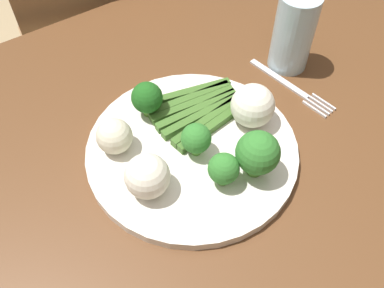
{
  "coord_description": "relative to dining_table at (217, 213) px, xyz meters",
  "views": [
    {
      "loc": [
        0.21,
        0.23,
        1.22
      ],
      "look_at": [
        0.01,
        -0.06,
        0.77
      ],
      "focal_mm": 38.79,
      "sensor_mm": 36.0,
      "label": 1
    }
  ],
  "objects": [
    {
      "name": "cauliflower_near_fork",
      "position": [
        -0.09,
        -0.05,
        0.14
      ],
      "size": [
        0.06,
        0.06,
        0.06
      ],
      "primitive_type": "sphere",
      "color": "white",
      "rests_on": "plate"
    },
    {
      "name": "dining_table",
      "position": [
        0.0,
        0.0,
        0.0
      ],
      "size": [
        1.48,
        0.92,
        0.75
      ],
      "color": "brown",
      "rests_on": "ground_plane"
    },
    {
      "name": "cauliflower_mid",
      "position": [
        0.09,
        -0.12,
        0.14
      ],
      "size": [
        0.05,
        0.05,
        0.05
      ],
      "primitive_type": "sphere",
      "color": "beige",
      "rests_on": "plate"
    },
    {
      "name": "asparagus_bundle",
      "position": [
        -0.04,
        -0.11,
        0.12
      ],
      "size": [
        0.15,
        0.11,
        0.01
      ],
      "rotation": [
        0.0,
        0.0,
        6.23
      ],
      "color": "#3D6626",
      "rests_on": "plate"
    },
    {
      "name": "broccoli_left",
      "position": [
        0.02,
        -0.15,
        0.14
      ],
      "size": [
        0.05,
        0.05,
        0.06
      ],
      "color": "#4C7F2B",
      "rests_on": "plate"
    },
    {
      "name": "plate",
      "position": [
        0.01,
        -0.06,
        0.1
      ],
      "size": [
        0.3,
        0.3,
        0.01
      ],
      "primitive_type": "cylinder",
      "color": "silver",
      "rests_on": "dining_table"
    },
    {
      "name": "broccoli_right",
      "position": [
        -0.04,
        0.02,
        0.15
      ],
      "size": [
        0.06,
        0.06,
        0.07
      ],
      "color": "#609E3D",
      "rests_on": "plate"
    },
    {
      "name": "water_glass",
      "position": [
        -0.24,
        -0.12,
        0.16
      ],
      "size": [
        0.07,
        0.07,
        0.13
      ],
      "primitive_type": "cylinder",
      "color": "silver",
      "rests_on": "dining_table"
    },
    {
      "name": "broccoli_near_center",
      "position": [
        0.01,
        0.01,
        0.14
      ],
      "size": [
        0.04,
        0.04,
        0.05
      ],
      "color": "#609E3D",
      "rests_on": "plate"
    },
    {
      "name": "chair",
      "position": [
        -0.11,
        -0.6,
        -0.15
      ],
      "size": [
        0.46,
        0.46,
        0.87
      ],
      "rotation": [
        0.0,
        0.0,
        -0.16
      ],
      "color": "#9E754C",
      "rests_on": "ground_plane"
    },
    {
      "name": "broccoli_back",
      "position": [
        0.01,
        -0.05,
        0.14
      ],
      "size": [
        0.04,
        0.04,
        0.05
      ],
      "color": "#609E3D",
      "rests_on": "plate"
    },
    {
      "name": "cauliflower_back_right",
      "position": [
        0.09,
        -0.03,
        0.14
      ],
      "size": [
        0.06,
        0.06,
        0.06
      ],
      "primitive_type": "sphere",
      "color": "white",
      "rests_on": "plate"
    },
    {
      "name": "fork",
      "position": [
        -0.2,
        -0.08,
        0.1
      ],
      "size": [
        0.04,
        0.17,
        0.0
      ],
      "rotation": [
        0.0,
        0.0,
        1.7
      ],
      "color": "silver",
      "rests_on": "dining_table"
    }
  ]
}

